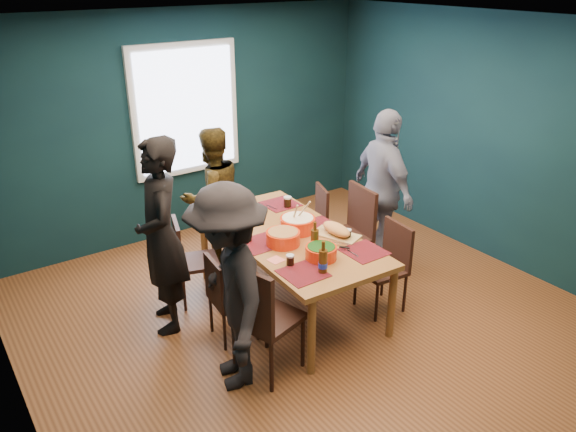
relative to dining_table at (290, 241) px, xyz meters
name	(u,v)px	position (x,y,z in m)	size (l,w,h in m)	color
room	(293,176)	(0.01, -0.03, 0.67)	(5.01, 5.01, 2.71)	brown
dining_table	(290,241)	(0.00, 0.00, 0.00)	(1.12, 2.10, 0.78)	#955D2C
chair_left_far	(188,255)	(-0.77, 0.63, -0.19)	(0.50, 0.50, 0.88)	black
chair_left_mid	(225,293)	(-0.79, -0.12, -0.23)	(0.41, 0.41, 0.82)	black
chair_left_near	(260,313)	(-0.80, -0.73, -0.10)	(0.58, 0.58, 1.04)	black
chair_right_far	(314,217)	(0.84, 0.72, -0.22)	(0.48, 0.48, 0.84)	black
chair_right_mid	(353,227)	(0.86, 0.09, -0.11)	(0.51, 0.51, 1.02)	black
chair_right_near	(389,260)	(0.77, -0.56, -0.19)	(0.43, 0.43, 0.88)	black
person_far_left	(161,237)	(-1.12, 0.39, 0.21)	(0.66, 0.44, 1.82)	black
person_back	(212,196)	(-0.15, 1.29, 0.07)	(0.75, 0.59, 1.55)	black
person_right	(383,190)	(1.34, 0.15, 0.18)	(1.04, 0.43, 1.77)	silver
person_near_left	(229,289)	(-1.01, -0.63, 0.14)	(1.10, 0.63, 1.70)	black
bowl_salad	(283,237)	(-0.17, -0.13, 0.14)	(0.31, 0.31, 0.13)	red
bowl_dumpling	(298,223)	(0.11, 0.03, 0.15)	(0.34, 0.34, 0.32)	red
bowl_herbs	(321,252)	(-0.05, -0.54, 0.14)	(0.27, 0.27, 0.12)	red
cutting_board	(336,231)	(0.34, -0.27, 0.13)	(0.37, 0.56, 0.12)	tan
small_bowl	(228,214)	(-0.29, 0.68, 0.11)	(0.16, 0.16, 0.07)	black
beer_bottle_a	(323,261)	(-0.19, -0.74, 0.18)	(0.08, 0.08, 0.29)	#41260B
beer_bottle_b	(315,239)	(-0.01, -0.39, 0.18)	(0.07, 0.07, 0.28)	#41260B
cola_glass_a	(290,260)	(-0.34, -0.49, 0.13)	(0.07, 0.07, 0.10)	black
cola_glass_b	(348,233)	(0.40, -0.37, 0.12)	(0.06, 0.06, 0.09)	black
cola_glass_c	(288,201)	(0.36, 0.56, 0.14)	(0.08, 0.08, 0.12)	black
cola_glass_d	(248,236)	(-0.40, 0.11, 0.13)	(0.07, 0.07, 0.10)	black
napkin_a	(318,221)	(0.40, 0.09, 0.08)	(0.15, 0.15, 0.00)	#F17265
napkin_b	(276,260)	(-0.39, -0.34, 0.07)	(0.12, 0.12, 0.00)	#F17265
napkin_c	(366,251)	(0.36, -0.66, 0.08)	(0.15, 0.15, 0.00)	#F17265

